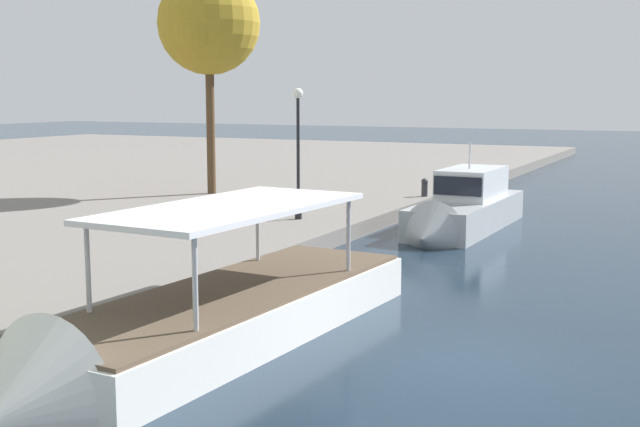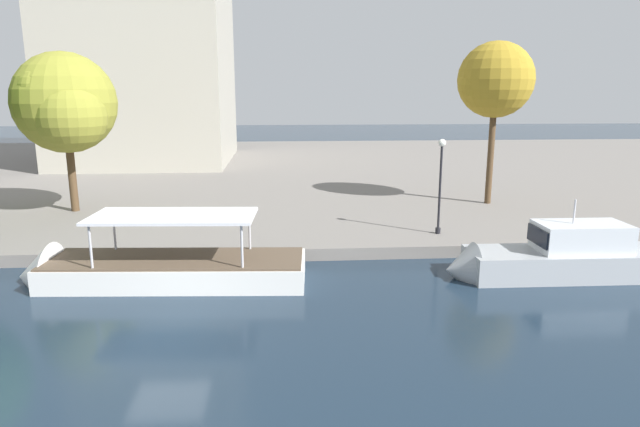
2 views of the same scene
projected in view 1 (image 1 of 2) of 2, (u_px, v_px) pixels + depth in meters
ground_plane at (459, 361)px, 16.26m from camera, size 220.00×220.00×0.00m
tour_boat_1 at (203, 331)px, 16.98m from camera, size 11.90×3.85×4.05m
motor_yacht_2 at (463, 214)px, 31.67m from camera, size 9.23×2.55×4.12m
mooring_bollard_0 at (425, 187)px, 37.68m from camera, size 0.31×0.31×0.83m
lamp_post at (298, 142)px, 30.51m from camera, size 0.38×0.38×4.82m
tree_0 at (210, 23)px, 37.67m from camera, size 4.74×4.69×10.15m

